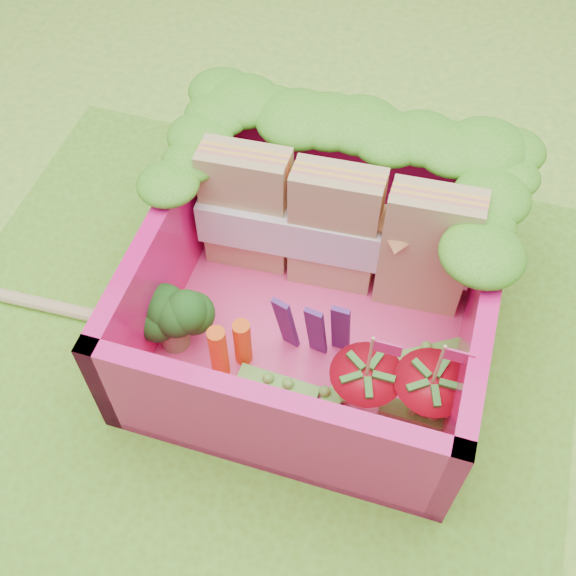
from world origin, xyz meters
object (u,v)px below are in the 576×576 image
(strawberry_right, at_px, (427,399))
(sandwich_stack, at_px, (336,230))
(bento_box, at_px, (317,291))
(strawberry_left, at_px, (364,391))
(chopsticks, at_px, (44,305))
(broccoli, at_px, (170,318))

(strawberry_right, bearing_deg, sandwich_stack, 132.06)
(strawberry_right, bearing_deg, bento_box, 149.89)
(bento_box, relative_size, strawberry_left, 2.57)
(chopsticks, bearing_deg, strawberry_right, -2.10)
(chopsticks, bearing_deg, strawberry_left, -3.67)
(broccoli, height_order, strawberry_right, strawberry_right)
(broccoli, bearing_deg, strawberry_right, -2.21)
(sandwich_stack, relative_size, chopsticks, 0.45)
(sandwich_stack, height_order, strawberry_right, sandwich_stack)
(broccoli, relative_size, chopsticks, 0.13)
(strawberry_left, xyz_separation_m, chopsticks, (-1.40, 0.09, -0.17))
(broccoli, height_order, strawberry_left, strawberry_left)
(sandwich_stack, bearing_deg, strawberry_right, -47.94)
(strawberry_right, bearing_deg, chopsticks, 177.90)
(strawberry_left, bearing_deg, sandwich_stack, 114.72)
(broccoli, distance_m, strawberry_right, 1.02)
(strawberry_left, height_order, chopsticks, strawberry_left)
(broccoli, distance_m, strawberry_left, 0.79)
(sandwich_stack, bearing_deg, bento_box, -91.20)
(sandwich_stack, xyz_separation_m, strawberry_left, (0.27, -0.58, -0.16))
(bento_box, bearing_deg, strawberry_left, -49.70)
(bento_box, distance_m, strawberry_left, 0.43)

